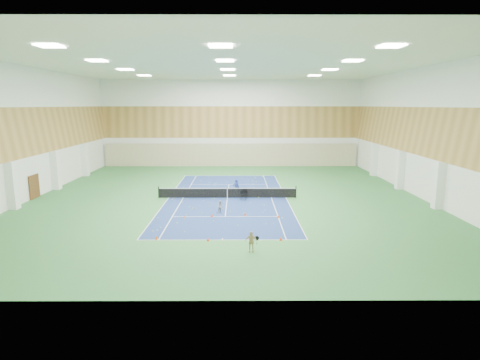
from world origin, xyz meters
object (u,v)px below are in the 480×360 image
at_px(child_apron, 251,241).
at_px(ball_cart, 244,195).
at_px(coach, 236,188).
at_px(child_court, 220,207).
at_px(tennis_net, 227,192).

distance_m(child_apron, ball_cart, 13.14).
height_order(coach, ball_cart, coach).
bearing_deg(child_apron, child_court, 112.36).
height_order(tennis_net, coach, coach).
distance_m(tennis_net, child_court, 5.23).
relative_size(coach, child_court, 1.64).
distance_m(coach, ball_cart, 1.61).
bearing_deg(ball_cart, tennis_net, 167.82).
relative_size(tennis_net, child_apron, 10.22).
bearing_deg(coach, child_apron, 78.85).
distance_m(coach, child_court, 5.96).
relative_size(child_court, child_apron, 0.80).
relative_size(tennis_net, child_court, 12.75).
xyz_separation_m(coach, child_court, (-1.24, -5.82, -0.32)).
xyz_separation_m(tennis_net, ball_cart, (1.52, -0.81, -0.09)).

